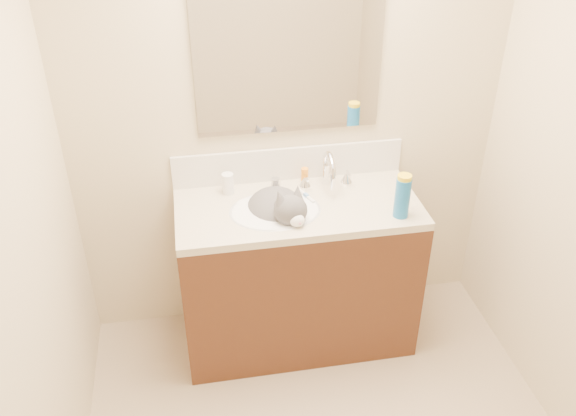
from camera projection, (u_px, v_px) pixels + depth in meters
name	position (u px, v px, depth m)	size (l,w,h in m)	color
room_shell	(362.00, 198.00, 1.84)	(2.24, 2.54, 2.52)	beige
vanity_cabinet	(297.00, 277.00, 3.22)	(1.20, 0.55, 0.82)	#442313
counter_slab	(298.00, 208.00, 2.99)	(1.20, 0.55, 0.04)	beige
basin	(275.00, 223.00, 2.98)	(0.45, 0.36, 0.14)	white
faucet	(328.00, 173.00, 3.08)	(0.28, 0.20, 0.21)	silver
cat	(279.00, 212.00, 2.98)	(0.41, 0.45, 0.33)	#4B494B
backsplash	(289.00, 164.00, 3.15)	(1.20, 0.02, 0.18)	silver
mirror	(289.00, 52.00, 2.84)	(0.90, 0.02, 0.80)	white
pill_bottle	(228.00, 184.00, 3.05)	(0.06, 0.06, 0.11)	white
pill_label	(228.00, 185.00, 3.06)	(0.06, 0.06, 0.04)	#DB5D24
silver_jar	(276.00, 183.00, 3.11)	(0.05, 0.05, 0.05)	#B7B7BC
amber_bottle	(305.00, 176.00, 3.13)	(0.04, 0.04, 0.09)	orange
toothbrush	(306.00, 196.00, 3.05)	(0.01, 0.14, 0.01)	white
toothbrush_head	(306.00, 195.00, 3.04)	(0.02, 0.03, 0.02)	#6293D1
spray_can	(402.00, 198.00, 2.85)	(0.07, 0.07, 0.20)	#1864AC
spray_cap	(404.00, 179.00, 2.79)	(0.07, 0.07, 0.04)	yellow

